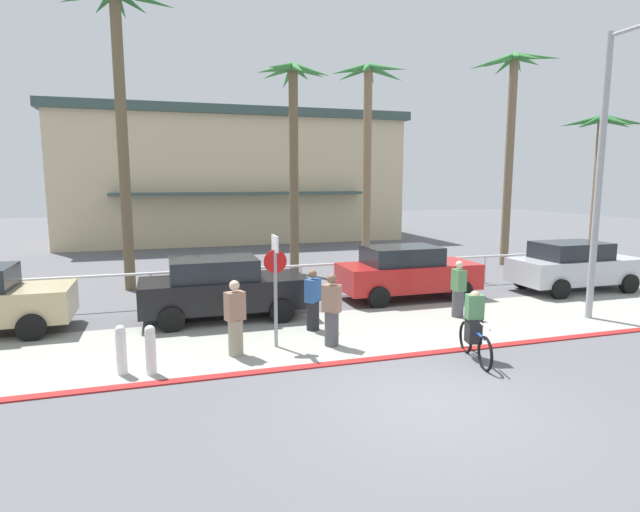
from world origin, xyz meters
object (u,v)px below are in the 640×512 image
at_px(streetlight_curb, 608,160).
at_px(pedestrian_3, 332,313).
at_px(bollard_1, 151,349).
at_px(palm_tree_2, 293,118).
at_px(stop_sign_bike_lane, 275,275).
at_px(pedestrian_0, 313,303).
at_px(palm_tree_1, 118,67).
at_px(bollard_0, 121,349).
at_px(palm_tree_5, 601,151).
at_px(car_red_2, 407,272).
at_px(pedestrian_1, 235,321).
at_px(palm_tree_4, 511,106).
at_px(palm_tree_3, 368,121).
at_px(pedestrian_2, 458,292).
at_px(car_black_1, 221,288).
at_px(cyclist_blue_0, 474,327).
at_px(car_silver_3, 574,266).

height_order(streetlight_curb, pedestrian_3, streetlight_curb).
relative_size(bollard_1, palm_tree_2, 0.12).
bearing_deg(stop_sign_bike_lane, bollard_1, -161.23).
bearing_deg(pedestrian_0, palm_tree_1, 125.59).
distance_m(bollard_0, palm_tree_5, 20.37).
bearing_deg(car_red_2, pedestrian_1, -147.41).
relative_size(palm_tree_4, pedestrian_3, 5.41).
height_order(palm_tree_3, pedestrian_3, palm_tree_3).
bearing_deg(palm_tree_3, bollard_0, -131.87).
distance_m(streetlight_curb, pedestrian_2, 5.10).
relative_size(stop_sign_bike_lane, palm_tree_3, 0.30).
height_order(stop_sign_bike_lane, bollard_0, stop_sign_bike_lane).
distance_m(palm_tree_3, pedestrian_3, 12.50).
height_order(car_black_1, pedestrian_0, car_black_1).
bearing_deg(cyclist_blue_0, palm_tree_1, 127.57).
relative_size(car_red_2, pedestrian_2, 2.78).
relative_size(palm_tree_3, pedestrian_1, 5.17).
distance_m(palm_tree_2, pedestrian_0, 9.70).
bearing_deg(streetlight_curb, palm_tree_5, 45.60).
height_order(stop_sign_bike_lane, streetlight_curb, streetlight_curb).
bearing_deg(pedestrian_3, palm_tree_3, 63.73).
distance_m(bollard_0, pedestrian_1, 2.33).
bearing_deg(palm_tree_1, car_red_2, -25.21).
bearing_deg(car_black_1, car_silver_3, 0.29).
height_order(palm_tree_2, car_black_1, palm_tree_2).
bearing_deg(cyclist_blue_0, palm_tree_5, 36.07).
relative_size(bollard_0, palm_tree_3, 0.12).
height_order(palm_tree_1, cyclist_blue_0, palm_tree_1).
bearing_deg(palm_tree_3, car_silver_3, -55.29).
distance_m(palm_tree_3, palm_tree_5, 9.82).
bearing_deg(cyclist_blue_0, pedestrian_3, 146.91).
distance_m(streetlight_curb, car_red_2, 6.35).
bearing_deg(streetlight_curb, bollard_0, -178.11).
height_order(stop_sign_bike_lane, car_black_1, stop_sign_bike_lane).
height_order(car_silver_3, pedestrian_0, car_silver_3).
xyz_separation_m(streetlight_curb, pedestrian_1, (-9.70, 0.04, -3.51)).
distance_m(palm_tree_1, car_red_2, 11.46).
bearing_deg(bollard_0, streetlight_curb, 1.89).
bearing_deg(car_silver_3, car_red_2, 173.74).
height_order(pedestrian_0, pedestrian_2, pedestrian_2).
relative_size(palm_tree_5, car_red_2, 1.47).
relative_size(streetlight_curb, palm_tree_4, 0.82).
bearing_deg(stop_sign_bike_lane, palm_tree_4, 34.05).
bearing_deg(pedestrian_0, stop_sign_bike_lane, -138.86).
distance_m(palm_tree_5, pedestrian_3, 16.15).
bearing_deg(car_red_2, car_silver_3, -6.26).
bearing_deg(pedestrian_2, car_silver_3, 17.97).
xyz_separation_m(cyclist_blue_0, pedestrian_3, (-2.61, 1.70, 0.08)).
relative_size(cyclist_blue_0, pedestrian_3, 1.06).
xyz_separation_m(bollard_1, palm_tree_5, (18.01, 7.29, 4.44)).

